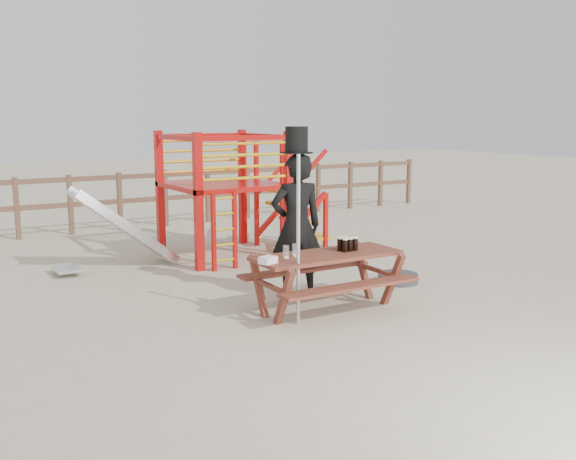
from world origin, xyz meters
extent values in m
plane|color=#B8AB8F|center=(0.00, 0.00, 0.00)|extent=(60.00, 60.00, 0.00)
cube|color=brown|center=(0.00, 7.00, 1.10)|extent=(15.00, 0.06, 0.10)
cube|color=brown|center=(0.00, 7.00, 0.60)|extent=(15.00, 0.06, 0.10)
cube|color=brown|center=(-2.50, 7.00, 0.60)|extent=(0.09, 0.09, 1.20)
cube|color=brown|center=(-1.50, 7.00, 0.60)|extent=(0.09, 0.09, 1.20)
cube|color=brown|center=(-0.50, 7.00, 0.60)|extent=(0.09, 0.09, 1.20)
cube|color=brown|center=(0.50, 7.00, 0.60)|extent=(0.09, 0.09, 1.20)
cube|color=brown|center=(1.50, 7.00, 0.60)|extent=(0.09, 0.09, 1.20)
cube|color=brown|center=(2.50, 7.00, 0.60)|extent=(0.09, 0.09, 1.20)
cube|color=brown|center=(3.50, 7.00, 0.60)|extent=(0.09, 0.09, 1.20)
cube|color=brown|center=(4.50, 7.00, 0.60)|extent=(0.09, 0.09, 1.20)
cube|color=brown|center=(5.50, 7.00, 0.60)|extent=(0.09, 0.09, 1.20)
cube|color=brown|center=(6.50, 7.00, 0.60)|extent=(0.09, 0.09, 1.20)
cube|color=brown|center=(7.50, 7.00, 0.60)|extent=(0.09, 0.09, 1.20)
cube|color=#B80E0C|center=(-0.60, 2.80, 1.05)|extent=(0.12, 0.12, 2.10)
cube|color=#B80E0C|center=(1.00, 2.80, 1.05)|extent=(0.12, 0.12, 2.10)
cube|color=#B80E0C|center=(-0.60, 4.40, 1.05)|extent=(0.12, 0.12, 2.10)
cube|color=#B80E0C|center=(1.00, 4.40, 1.05)|extent=(0.12, 0.12, 2.10)
cube|color=#B80E0C|center=(0.20, 3.60, 1.20)|extent=(1.72, 1.72, 0.08)
cube|color=#B80E0C|center=(0.20, 2.80, 2.00)|extent=(1.60, 0.08, 0.08)
cube|color=#B80E0C|center=(0.20, 4.40, 2.00)|extent=(1.60, 0.08, 0.08)
cube|color=#B80E0C|center=(-0.60, 3.60, 2.00)|extent=(0.08, 1.60, 0.08)
cube|color=#B80E0C|center=(1.00, 3.60, 2.00)|extent=(0.08, 1.60, 0.08)
cylinder|color=gold|center=(0.20, 2.80, 1.38)|extent=(1.50, 0.05, 0.05)
cylinder|color=gold|center=(0.20, 4.40, 1.38)|extent=(1.50, 0.05, 0.05)
cylinder|color=gold|center=(0.20, 2.80, 1.56)|extent=(1.50, 0.05, 0.05)
cylinder|color=gold|center=(0.20, 4.40, 1.56)|extent=(1.50, 0.05, 0.05)
cylinder|color=gold|center=(0.20, 2.80, 1.74)|extent=(1.50, 0.05, 0.05)
cylinder|color=gold|center=(0.20, 4.40, 1.74)|extent=(1.50, 0.05, 0.05)
cylinder|color=gold|center=(0.20, 2.80, 1.92)|extent=(1.50, 0.05, 0.05)
cylinder|color=gold|center=(0.20, 4.40, 1.92)|extent=(1.50, 0.05, 0.05)
cube|color=#B80E0C|center=(-0.43, 2.65, 0.60)|extent=(0.06, 0.06, 1.20)
cube|color=#B80E0C|center=(-0.07, 2.65, 0.60)|extent=(0.06, 0.06, 1.20)
cylinder|color=gold|center=(-0.25, 2.65, 0.15)|extent=(0.36, 0.04, 0.04)
cylinder|color=gold|center=(-0.25, 2.65, 0.39)|extent=(0.36, 0.04, 0.04)
cylinder|color=gold|center=(-0.25, 2.65, 0.63)|extent=(0.36, 0.04, 0.04)
cylinder|color=gold|center=(-0.25, 2.65, 0.87)|extent=(0.36, 0.04, 0.04)
cylinder|color=gold|center=(-0.25, 2.65, 1.11)|extent=(0.36, 0.04, 0.04)
cube|color=gold|center=(1.15, 3.60, 1.08)|extent=(0.30, 0.90, 0.06)
cube|color=gold|center=(1.43, 3.60, 0.78)|extent=(0.30, 0.90, 0.06)
cube|color=gold|center=(1.71, 3.60, 0.48)|extent=(0.30, 0.90, 0.06)
cube|color=gold|center=(1.99, 3.60, 0.18)|extent=(0.30, 0.90, 0.06)
cube|color=#B80E0C|center=(1.55, 3.15, 0.60)|extent=(0.95, 0.08, 0.86)
cube|color=#B80E0C|center=(1.55, 4.05, 0.60)|extent=(0.95, 0.08, 0.86)
cube|color=silver|center=(-1.50, 3.60, 0.62)|extent=(1.53, 0.55, 1.21)
cube|color=silver|center=(-1.50, 3.33, 0.66)|extent=(1.58, 0.04, 1.28)
cube|color=silver|center=(-1.50, 3.87, 0.66)|extent=(1.58, 0.04, 1.28)
cube|color=silver|center=(-2.40, 3.60, 0.10)|extent=(0.35, 0.55, 0.05)
cube|color=brown|center=(-0.15, 0.09, 0.68)|extent=(1.83, 0.72, 0.05)
cube|color=brown|center=(-0.16, -0.41, 0.41)|extent=(1.82, 0.30, 0.04)
cube|color=brown|center=(-0.13, 0.59, 0.41)|extent=(1.82, 0.30, 0.04)
cube|color=brown|center=(-0.92, 0.11, 0.33)|extent=(0.10, 1.09, 0.65)
cube|color=brown|center=(0.63, 0.07, 0.33)|extent=(0.10, 1.09, 0.65)
imported|color=black|center=(-0.13, 0.80, 0.93)|extent=(0.77, 0.59, 1.87)
cube|color=#0C8A1C|center=(-0.09, 0.95, 1.16)|extent=(0.08, 0.04, 0.44)
cylinder|color=black|center=(-0.13, 0.80, 1.88)|extent=(0.42, 0.42, 0.01)
cylinder|color=black|center=(-0.13, 0.80, 2.04)|extent=(0.29, 0.29, 0.32)
cube|color=white|center=(-0.10, 0.94, 2.16)|extent=(0.15, 0.04, 0.04)
cylinder|color=#B2B2B7|center=(-0.73, -0.17, 0.96)|extent=(0.04, 0.04, 1.92)
cylinder|color=#353539|center=(1.48, 0.64, 0.07)|extent=(0.56, 0.56, 0.13)
cylinder|color=#353539|center=(1.48, 0.64, 0.18)|extent=(0.07, 0.07, 0.11)
cube|color=white|center=(-1.02, 0.01, 0.74)|extent=(0.21, 0.19, 0.08)
cylinder|color=black|center=(0.09, 0.06, 0.78)|extent=(0.07, 0.07, 0.15)
cylinder|color=#FBEDCD|center=(0.09, 0.06, 0.87)|extent=(0.07, 0.07, 0.02)
cylinder|color=black|center=(0.17, 0.07, 0.78)|extent=(0.07, 0.07, 0.15)
cylinder|color=#FBEDCD|center=(0.17, 0.07, 0.87)|extent=(0.07, 0.07, 0.02)
cylinder|color=black|center=(0.25, 0.07, 0.78)|extent=(0.07, 0.07, 0.15)
cylinder|color=#FBEDCD|center=(0.25, 0.07, 0.87)|extent=(0.07, 0.07, 0.02)
cylinder|color=black|center=(0.08, 0.14, 0.78)|extent=(0.07, 0.07, 0.15)
cylinder|color=#FBEDCD|center=(0.08, 0.14, 0.87)|extent=(0.07, 0.07, 0.02)
cylinder|color=black|center=(0.17, 0.14, 0.78)|extent=(0.07, 0.07, 0.15)
cylinder|color=#FBEDCD|center=(0.17, 0.14, 0.87)|extent=(0.07, 0.07, 0.02)
cylinder|color=silver|center=(-0.70, 0.13, 0.78)|extent=(0.07, 0.07, 0.15)
cylinder|color=#FBEDCD|center=(-0.70, 0.13, 0.71)|extent=(0.07, 0.07, 0.02)
cylinder|color=silver|center=(-0.56, 0.16, 0.78)|extent=(0.07, 0.07, 0.15)
cylinder|color=#FBEDCD|center=(-0.56, 0.16, 0.71)|extent=(0.07, 0.07, 0.02)
camera|label=1|loc=(-4.53, -6.03, 2.31)|focal=40.00mm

